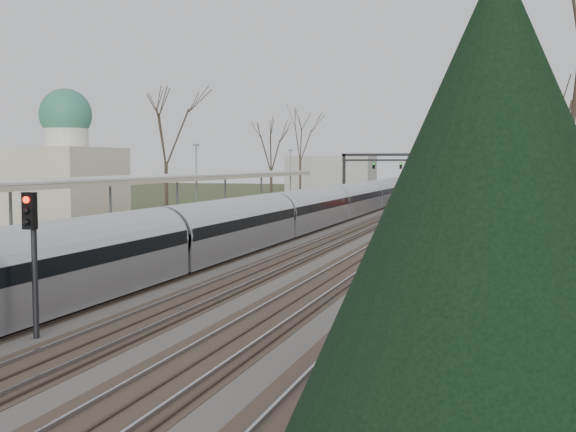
{
  "coord_description": "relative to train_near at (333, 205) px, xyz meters",
  "views": [
    {
      "loc": [
        11.65,
        -7.87,
        4.89
      ],
      "look_at": [
        -0.08,
        29.21,
        2.0
      ],
      "focal_mm": 45.0,
      "sensor_mm": 36.0,
      "label": 1
    }
  ],
  "objects": [
    {
      "name": "track_bed",
      "position": [
        2.76,
        5.96,
        -1.42
      ],
      "size": [
        24.0,
        160.0,
        0.22
      ],
      "color": "#474442",
      "rests_on": "ground"
    },
    {
      "name": "platform",
      "position": [
        -6.55,
        -11.54,
        -0.98
      ],
      "size": [
        3.5,
        69.0,
        1.0
      ],
      "primitive_type": "cube",
      "color": "#9E9B93",
      "rests_on": "ground"
    },
    {
      "name": "canopy",
      "position": [
        -6.55,
        -16.06,
        2.45
      ],
      "size": [
        4.1,
        50.0,
        3.11
      ],
      "color": "slate",
      "rests_on": "platform"
    },
    {
      "name": "dome_building",
      "position": [
        -19.21,
        -11.04,
        2.24
      ],
      "size": [
        10.0,
        8.0,
        10.3
      ],
      "color": "beige",
      "rests_on": "ground"
    },
    {
      "name": "signal_gantry",
      "position": [
        2.79,
        35.94,
        3.43
      ],
      "size": [
        21.0,
        0.59,
        6.08
      ],
      "color": "black",
      "rests_on": "ground"
    },
    {
      "name": "evergreen_clump",
      "position": [
        14.42,
        -50.24,
        1.79
      ],
      "size": [
        5.9,
        7.1,
        6.5
      ],
      "color": "#2D231C",
      "rests_on": "ground"
    },
    {
      "name": "tree_west_far",
      "position": [
        -14.5,
        -1.04,
        6.54
      ],
      "size": [
        5.5,
        5.5,
        11.33
      ],
      "color": "#2D231C",
      "rests_on": "ground"
    },
    {
      "name": "tree_east_near",
      "position": [
        15.5,
        -34.04,
        5.08
      ],
      "size": [
        4.5,
        4.5,
        9.27
      ],
      "color": "#2D231C",
      "rests_on": "ground"
    },
    {
      "name": "tree_east_far",
      "position": [
        16.5,
        -7.04,
        5.81
      ],
      "size": [
        5.0,
        5.0,
        10.3
      ],
      "color": "#2D231C",
      "rests_on": "ground"
    },
    {
      "name": "train_near",
      "position": [
        0.0,
        0.0,
        0.0
      ],
      "size": [
        2.62,
        90.21,
        3.05
      ],
      "color": "#A3A6AD",
      "rests_on": "ground"
    },
    {
      "name": "train_far",
      "position": [
        7.0,
        48.58,
        0.0
      ],
      "size": [
        2.62,
        60.21,
        3.05
      ],
      "color": "#A3A6AD",
      "rests_on": "ground"
    },
    {
      "name": "signal_post",
      "position": [
        1.75,
        -40.58,
        1.25
      ],
      "size": [
        0.35,
        0.45,
        4.1
      ],
      "color": "black",
      "rests_on": "ground"
    }
  ]
}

